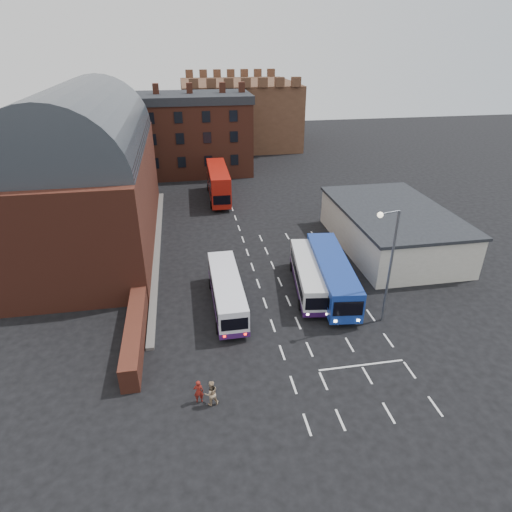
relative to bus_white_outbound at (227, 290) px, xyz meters
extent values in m
plane|color=black|center=(3.16, -5.66, -1.57)|extent=(180.00, 180.00, 0.00)
cube|color=#602B1E|center=(-12.34, 15.34, 3.43)|extent=(12.00, 28.00, 10.00)
cylinder|color=#1E2328|center=(-12.34, 15.34, 8.43)|extent=(12.00, 26.00, 12.00)
cube|color=#602B1E|center=(-7.04, -3.66, -0.67)|extent=(1.20, 10.00, 1.80)
cube|color=beige|center=(18.16, 8.34, 0.43)|extent=(10.00, 16.00, 4.00)
cube|color=#282B30|center=(18.16, 8.34, 2.53)|extent=(10.40, 16.40, 0.30)
cube|color=brown|center=(-2.84, 40.34, 3.93)|extent=(22.00, 10.00, 11.00)
cube|color=brown|center=(9.16, 60.34, 4.43)|extent=(22.00, 22.00, 12.00)
cube|color=white|center=(0.00, 0.00, -0.02)|extent=(2.26, 9.77, 2.22)
cube|color=black|center=(0.00, 0.00, 0.11)|extent=(2.32, 8.57, 0.80)
cylinder|color=black|center=(-1.12, 3.10, -1.13)|extent=(0.25, 0.89, 0.89)
cylinder|color=black|center=(-1.09, -3.46, -1.13)|extent=(0.25, 0.89, 0.89)
cylinder|color=black|center=(1.10, 3.11, -1.13)|extent=(0.25, 0.89, 0.89)
cylinder|color=black|center=(1.12, -3.45, -1.13)|extent=(0.25, 0.89, 0.89)
cube|color=silver|center=(7.32, 1.43, -0.03)|extent=(3.54, 9.91, 2.20)
cube|color=black|center=(7.32, 1.43, 0.10)|extent=(3.43, 8.73, 0.79)
cylinder|color=black|center=(7.98, -1.78, -1.13)|extent=(0.37, 0.91, 0.88)
cylinder|color=black|center=(8.89, 4.68, -1.13)|extent=(0.37, 0.91, 0.88)
cylinder|color=black|center=(5.79, -1.47, -1.13)|extent=(0.37, 0.91, 0.88)
cylinder|color=black|center=(6.71, 4.99, -1.13)|extent=(0.37, 0.91, 0.88)
cube|color=navy|center=(9.16, 0.84, 0.21)|extent=(3.83, 11.43, 2.55)
cube|color=black|center=(9.16, 0.84, 0.36)|extent=(3.75, 10.24, 0.92)
cylinder|color=black|center=(10.02, -2.85, -1.06)|extent=(0.40, 1.05, 1.02)
cylinder|color=black|center=(10.89, 4.64, -1.06)|extent=(0.40, 1.05, 1.02)
cylinder|color=black|center=(7.49, -2.56, -1.06)|extent=(0.40, 1.05, 1.02)
cylinder|color=black|center=(8.36, 4.93, -1.06)|extent=(0.40, 1.05, 1.02)
cube|color=#AB180E|center=(1.81, 26.30, 0.84)|extent=(2.62, 10.88, 3.84)
cube|color=black|center=(1.81, 26.30, 0.30)|extent=(2.67, 9.68, 0.89)
cylinder|color=black|center=(2.99, 22.83, -1.08)|extent=(0.29, 0.99, 0.99)
cylinder|color=black|center=(3.10, 30.13, -1.08)|extent=(0.29, 0.99, 0.99)
cylinder|color=black|center=(0.53, 22.87, -1.08)|extent=(0.29, 0.99, 0.99)
cylinder|color=black|center=(0.64, 30.16, -1.08)|extent=(0.29, 0.99, 0.99)
cylinder|color=slate|center=(11.76, -3.99, 3.01)|extent=(0.18, 0.18, 9.17)
cylinder|color=slate|center=(10.98, -4.17, 7.60)|extent=(1.59, 0.47, 0.11)
sphere|color=#FFF2CC|center=(10.20, -4.35, 7.54)|extent=(0.41, 0.41, 0.41)
imported|color=maroon|center=(-2.84, -10.03, -0.75)|extent=(0.62, 0.43, 1.64)
imported|color=tan|center=(-2.11, -10.34, -0.71)|extent=(0.95, 0.80, 1.72)
camera|label=1|loc=(-2.71, -29.50, 18.26)|focal=30.00mm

